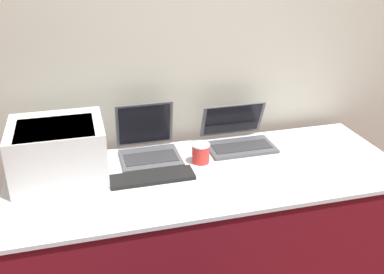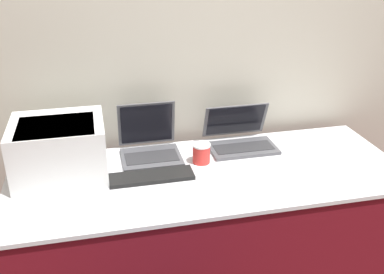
{
  "view_description": "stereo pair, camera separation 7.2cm",
  "coord_description": "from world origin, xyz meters",
  "px_view_note": "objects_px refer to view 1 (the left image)",
  "views": [
    {
      "loc": [
        -0.58,
        -1.48,
        1.84
      ],
      "look_at": [
        -0.08,
        0.41,
        0.95
      ],
      "focal_mm": 42.0,
      "sensor_mm": 36.0,
      "label": 1
    },
    {
      "loc": [
        -0.51,
        -1.49,
        1.84
      ],
      "look_at": [
        -0.08,
        0.41,
        0.95
      ],
      "focal_mm": 42.0,
      "sensor_mm": 36.0,
      "label": 2
    }
  ],
  "objects_px": {
    "printer": "(58,149)",
    "external_keyboard": "(152,177)",
    "coffee_cup": "(201,153)",
    "laptop_right": "(238,137)",
    "laptop_left": "(148,146)"
  },
  "relations": [
    {
      "from": "printer",
      "to": "external_keyboard",
      "type": "bearing_deg",
      "value": -19.35
    },
    {
      "from": "laptop_right",
      "to": "coffee_cup",
      "type": "xyz_separation_m",
      "value": [
        -0.25,
        -0.14,
        0.0
      ]
    },
    {
      "from": "laptop_left",
      "to": "laptop_right",
      "type": "bearing_deg",
      "value": 0.0
    },
    {
      "from": "coffee_cup",
      "to": "external_keyboard",
      "type": "bearing_deg",
      "value": -158.15
    },
    {
      "from": "laptop_right",
      "to": "coffee_cup",
      "type": "height_order",
      "value": "laptop_right"
    },
    {
      "from": "external_keyboard",
      "to": "coffee_cup",
      "type": "bearing_deg",
      "value": 21.85
    },
    {
      "from": "laptop_left",
      "to": "laptop_right",
      "type": "relative_size",
      "value": 0.85
    },
    {
      "from": "printer",
      "to": "external_keyboard",
      "type": "relative_size",
      "value": 1.07
    },
    {
      "from": "laptop_right",
      "to": "external_keyboard",
      "type": "bearing_deg",
      "value": -154.33
    },
    {
      "from": "laptop_left",
      "to": "coffee_cup",
      "type": "xyz_separation_m",
      "value": [
        0.24,
        -0.14,
        -0.01
      ]
    },
    {
      "from": "printer",
      "to": "laptop_left",
      "type": "bearing_deg",
      "value": 13.48
    },
    {
      "from": "laptop_right",
      "to": "external_keyboard",
      "type": "xyz_separation_m",
      "value": [
        -0.53,
        -0.25,
        -0.04
      ]
    },
    {
      "from": "printer",
      "to": "laptop_right",
      "type": "height_order",
      "value": "printer"
    },
    {
      "from": "printer",
      "to": "external_keyboard",
      "type": "distance_m",
      "value": 0.46
    },
    {
      "from": "laptop_left",
      "to": "laptop_right",
      "type": "distance_m",
      "value": 0.5
    }
  ]
}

